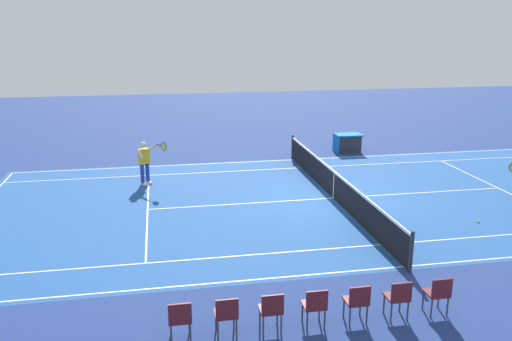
% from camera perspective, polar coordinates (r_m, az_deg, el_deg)
% --- Properties ---
extents(ground_plane, '(60.00, 60.00, 0.00)m').
position_cam_1_polar(ground_plane, '(18.67, 8.39, -2.98)').
color(ground_plane, navy).
extents(court_slab, '(24.20, 11.40, 0.00)m').
position_cam_1_polar(court_slab, '(18.67, 8.39, -2.98)').
color(court_slab, '#1E4C93').
rests_on(court_slab, ground_plane).
extents(court_line_markings, '(23.85, 11.05, 0.01)m').
position_cam_1_polar(court_line_markings, '(18.67, 8.39, -2.97)').
color(court_line_markings, white).
rests_on(court_line_markings, ground_plane).
extents(tennis_net, '(0.10, 11.70, 1.08)m').
position_cam_1_polar(tennis_net, '(18.52, 8.45, -1.54)').
color(tennis_net, '#2D2D33').
rests_on(tennis_net, ground_plane).
extents(tennis_player_near, '(1.08, 0.75, 1.70)m').
position_cam_1_polar(tennis_player_near, '(20.23, -11.93, 1.05)').
color(tennis_player_near, navy).
rests_on(tennis_player_near, ground_plane).
extents(tennis_ball, '(0.07, 0.07, 0.07)m').
position_cam_1_polar(tennis_ball, '(17.61, 22.92, -5.12)').
color(tennis_ball, '#CCE01E').
rests_on(tennis_ball, ground_plane).
extents(spectator_chair_0, '(0.44, 0.44, 0.88)m').
position_cam_1_polar(spectator_chair_0, '(11.82, 19.14, -12.37)').
color(spectator_chair_0, '#38383D').
rests_on(spectator_chair_0, ground_plane).
extents(spectator_chair_1, '(0.44, 0.44, 0.88)m').
position_cam_1_polar(spectator_chair_1, '(11.43, 15.17, -13.02)').
color(spectator_chair_1, '#38383D').
rests_on(spectator_chair_1, ground_plane).
extents(spectator_chair_2, '(0.44, 0.44, 0.88)m').
position_cam_1_polar(spectator_chair_2, '(11.10, 10.92, -13.64)').
color(spectator_chair_2, '#38383D').
rests_on(spectator_chair_2, ground_plane).
extents(spectator_chair_3, '(0.44, 0.44, 0.88)m').
position_cam_1_polar(spectator_chair_3, '(10.84, 6.41, -14.22)').
color(spectator_chair_3, '#38383D').
rests_on(spectator_chair_3, ground_plane).
extents(spectator_chair_4, '(0.44, 0.44, 0.88)m').
position_cam_1_polar(spectator_chair_4, '(10.64, 1.68, -14.74)').
color(spectator_chair_4, '#38383D').
rests_on(spectator_chair_4, ground_plane).
extents(spectator_chair_5, '(0.44, 0.44, 0.88)m').
position_cam_1_polar(spectator_chair_5, '(10.51, -3.22, -15.17)').
color(spectator_chair_5, '#38383D').
rests_on(spectator_chair_5, ground_plane).
extents(spectator_chair_6, '(0.44, 0.44, 0.88)m').
position_cam_1_polar(spectator_chair_6, '(10.45, -8.23, -15.50)').
color(spectator_chair_6, '#38383D').
rests_on(spectator_chair_6, ground_plane).
extents(equipment_cart_tarped, '(1.25, 0.84, 0.85)m').
position_cam_1_polar(equipment_cart_tarped, '(25.50, 9.86, 3.01)').
color(equipment_cart_tarped, '#2D2D33').
rests_on(equipment_cart_tarped, ground_plane).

